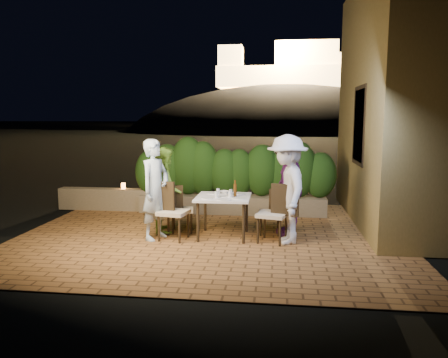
% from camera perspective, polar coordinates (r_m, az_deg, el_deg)
% --- Properties ---
extents(ground, '(400.00, 400.00, 0.00)m').
position_cam_1_polar(ground, '(7.80, -2.24, -8.19)').
color(ground, black).
rests_on(ground, ground).
extents(terrace_floor, '(7.00, 6.00, 0.15)m').
position_cam_1_polar(terrace_floor, '(8.29, -1.67, -7.59)').
color(terrace_floor, '#905F2E').
rests_on(terrace_floor, ground).
extents(building_wall, '(1.60, 5.00, 5.00)m').
position_cam_1_polar(building_wall, '(9.69, 21.60, 9.51)').
color(building_wall, olive).
rests_on(building_wall, ground).
extents(window_pane, '(0.08, 1.00, 1.40)m').
position_cam_1_polar(window_pane, '(9.03, 17.40, 6.68)').
color(window_pane, black).
rests_on(window_pane, building_wall).
extents(window_frame, '(0.06, 1.15, 1.55)m').
position_cam_1_polar(window_frame, '(9.03, 17.34, 6.68)').
color(window_frame, black).
rests_on(window_frame, building_wall).
extents(planter, '(4.20, 0.55, 0.40)m').
position_cam_1_polar(planter, '(9.94, 1.04, -3.31)').
color(planter, '#7A6B4D').
rests_on(planter, ground).
extents(hedge, '(4.00, 0.70, 1.10)m').
position_cam_1_polar(hedge, '(9.82, 1.05, 0.98)').
color(hedge, '#1D3F11').
rests_on(hedge, planter).
extents(parapet, '(2.20, 0.30, 0.50)m').
position_cam_1_polar(parapet, '(10.66, -15.22, -2.54)').
color(parapet, '#7A6B4D').
rests_on(parapet, ground).
extents(hill, '(52.00, 40.00, 22.00)m').
position_cam_1_polar(hill, '(67.67, 7.73, 2.82)').
color(hill, black).
rests_on(hill, ground).
extents(fortress, '(26.00, 8.00, 8.00)m').
position_cam_1_polar(fortress, '(67.90, 7.97, 15.09)').
color(fortress, '#FFCC7A').
rests_on(fortress, hill).
extents(dining_table, '(0.97, 0.97, 0.75)m').
position_cam_1_polar(dining_table, '(7.95, -0.09, -4.92)').
color(dining_table, white).
rests_on(dining_table, ground).
extents(plate_nw, '(0.21, 0.21, 0.01)m').
position_cam_1_polar(plate_nw, '(7.66, -2.24, -2.52)').
color(plate_nw, white).
rests_on(plate_nw, dining_table).
extents(plate_sw, '(0.22, 0.22, 0.01)m').
position_cam_1_polar(plate_sw, '(8.15, -1.62, -1.86)').
color(plate_sw, white).
rests_on(plate_sw, dining_table).
extents(plate_ne, '(0.23, 0.23, 0.01)m').
position_cam_1_polar(plate_ne, '(7.65, 1.97, -2.53)').
color(plate_ne, white).
rests_on(plate_ne, dining_table).
extents(plate_se, '(0.22, 0.22, 0.01)m').
position_cam_1_polar(plate_se, '(8.10, 1.95, -1.94)').
color(plate_se, white).
rests_on(plate_se, dining_table).
extents(plate_centre, '(0.21, 0.21, 0.01)m').
position_cam_1_polar(plate_centre, '(7.84, 0.16, -2.26)').
color(plate_centre, white).
rests_on(plate_centre, dining_table).
extents(plate_front, '(0.24, 0.24, 0.01)m').
position_cam_1_polar(plate_front, '(7.52, 0.01, -2.71)').
color(plate_front, white).
rests_on(plate_front, dining_table).
extents(glass_nw, '(0.07, 0.07, 0.11)m').
position_cam_1_polar(glass_nw, '(7.72, -0.99, -2.05)').
color(glass_nw, silver).
rests_on(glass_nw, dining_table).
extents(glass_sw, '(0.06, 0.06, 0.10)m').
position_cam_1_polar(glass_sw, '(8.08, -0.78, -1.62)').
color(glass_sw, silver).
rests_on(glass_sw, dining_table).
extents(glass_ne, '(0.07, 0.07, 0.12)m').
position_cam_1_polar(glass_ne, '(7.77, 0.80, -1.97)').
color(glass_ne, silver).
rests_on(glass_ne, dining_table).
extents(glass_se, '(0.06, 0.06, 0.10)m').
position_cam_1_polar(glass_se, '(8.02, 0.88, -1.71)').
color(glass_se, silver).
rests_on(glass_se, dining_table).
extents(beer_bottle, '(0.06, 0.06, 0.30)m').
position_cam_1_polar(beer_bottle, '(7.84, 1.46, -1.22)').
color(beer_bottle, '#542E0E').
rests_on(beer_bottle, dining_table).
extents(bowl, '(0.23, 0.23, 0.04)m').
position_cam_1_polar(bowl, '(8.19, 0.01, -1.70)').
color(bowl, white).
rests_on(bowl, dining_table).
extents(chair_left_front, '(0.56, 0.56, 1.04)m').
position_cam_1_polar(chair_left_front, '(7.80, -6.62, -4.16)').
color(chair_left_front, black).
rests_on(chair_left_front, ground).
extents(chair_left_back, '(0.48, 0.48, 0.89)m').
position_cam_1_polar(chair_left_back, '(8.30, -5.48, -3.89)').
color(chair_left_back, black).
rests_on(chair_left_back, ground).
extents(chair_right_front, '(0.59, 0.59, 1.04)m').
position_cam_1_polar(chair_right_front, '(7.63, 6.33, -4.44)').
color(chair_right_front, black).
rests_on(chair_right_front, ground).
extents(chair_right_back, '(0.41, 0.41, 0.85)m').
position_cam_1_polar(chair_right_back, '(8.16, 5.99, -4.26)').
color(chair_right_back, black).
rests_on(chair_right_back, ground).
extents(diner_blue, '(0.65, 0.77, 1.79)m').
position_cam_1_polar(diner_blue, '(7.82, -8.97, -1.36)').
color(diner_blue, '#AAC5DA').
rests_on(diner_blue, ground).
extents(diner_green, '(0.82, 0.93, 1.61)m').
position_cam_1_polar(diner_green, '(8.35, -7.65, -1.35)').
color(diner_green, '#84C33C').
rests_on(diner_green, ground).
extents(diner_white, '(0.92, 1.33, 1.88)m').
position_cam_1_polar(diner_white, '(7.55, 8.24, -1.35)').
color(diner_white, silver).
rests_on(diner_white, ground).
extents(diner_purple, '(0.71, 1.08, 1.71)m').
position_cam_1_polar(diner_purple, '(8.09, 8.53, -1.31)').
color(diner_purple, '#6F297B').
rests_on(diner_purple, ground).
extents(parapet_lamp, '(0.10, 0.10, 0.14)m').
position_cam_1_polar(parapet_lamp, '(10.45, -13.01, -0.90)').
color(parapet_lamp, orange).
rests_on(parapet_lamp, parapet).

